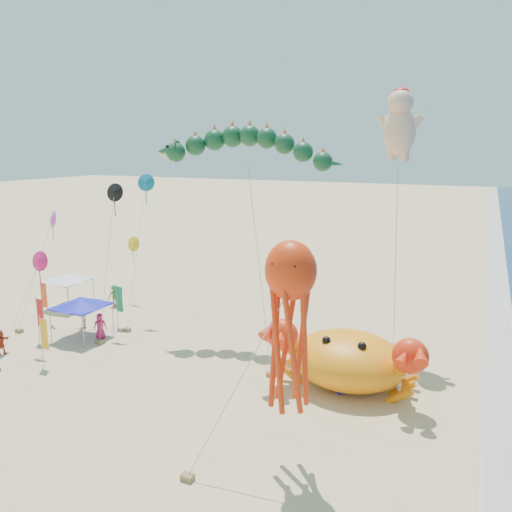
{
  "coord_description": "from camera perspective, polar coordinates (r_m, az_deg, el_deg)",
  "views": [
    {
      "loc": [
        10.33,
        -24.63,
        12.91
      ],
      "look_at": [
        -2.0,
        2.0,
        6.5
      ],
      "focal_mm": 35.0,
      "sensor_mm": 36.0,
      "label": 1
    }
  ],
  "objects": [
    {
      "name": "ground",
      "position": [
        29.67,
        1.94,
        -13.48
      ],
      "size": [
        320.0,
        320.0,
        0.0
      ],
      "primitive_type": "plane",
      "color": "#D1B784",
      "rests_on": "ground"
    },
    {
      "name": "foam_strip",
      "position": [
        27.86,
        26.39,
        -16.66
      ],
      "size": [
        320.0,
        320.0,
        0.0
      ],
      "primitive_type": "plane",
      "color": "silver",
      "rests_on": "ground"
    },
    {
      "name": "crab_inflatable",
      "position": [
        28.2,
        10.42,
        -11.41
      ],
      "size": [
        8.59,
        5.24,
        3.76
      ],
      "color": "orange",
      "rests_on": "ground"
    },
    {
      "name": "dragon_kite",
      "position": [
        33.41,
        -1.27,
        11.74
      ],
      "size": [
        12.31,
        7.96,
        13.92
      ],
      "color": "#113E22",
      "rests_on": "ground"
    },
    {
      "name": "cherub_kite",
      "position": [
        32.68,
        16.1,
        14.39
      ],
      "size": [
        2.1,
        3.41,
        16.44
      ],
      "color": "#FFC29B",
      "rests_on": "ground"
    },
    {
      "name": "octopus_kite",
      "position": [
        19.73,
        3.87,
        -6.5
      ],
      "size": [
        4.44,
        3.9,
        9.45
      ],
      "color": "red",
      "rests_on": "ground"
    },
    {
      "name": "canopy_blue",
      "position": [
        36.37,
        -19.37,
        -5.13
      ],
      "size": [
        3.45,
        3.45,
        2.71
      ],
      "color": "gray",
      "rests_on": "ground"
    },
    {
      "name": "canopy_white",
      "position": [
        43.67,
        -20.85,
        -2.37
      ],
      "size": [
        3.41,
        3.41,
        2.71
      ],
      "color": "gray",
      "rests_on": "ground"
    },
    {
      "name": "feather_flags",
      "position": [
        36.76,
        -21.21,
        -5.79
      ],
      "size": [
        6.87,
        7.41,
        3.2
      ],
      "color": "gray",
      "rests_on": "ground"
    },
    {
      "name": "beachgoers",
      "position": [
        36.08,
        -15.68,
        -7.64
      ],
      "size": [
        24.86,
        12.42,
        1.86
      ],
      "color": "white",
      "rests_on": "ground"
    },
    {
      "name": "small_kites",
      "position": [
        38.41,
        -17.68,
        2.77
      ],
      "size": [
        7.75,
        14.4,
        11.0
      ],
      "color": "gold",
      "rests_on": "ground"
    }
  ]
}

